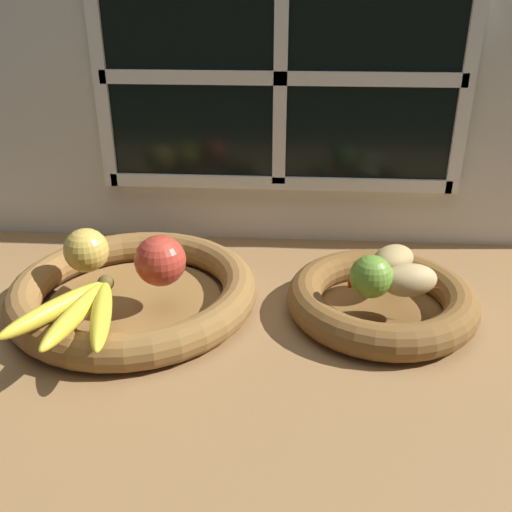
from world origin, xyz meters
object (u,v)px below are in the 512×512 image
Objects in this scene: potato_small at (409,280)px; lime_near at (371,276)px; apple_red_right at (160,261)px; fruit_bowl_left at (134,292)px; apple_golden_left at (86,250)px; chili_pepper at (395,285)px; fruit_bowl_right at (381,300)px; potato_back at (393,259)px; banana_bunch_front at (79,311)px.

potato_small is 1.34× the size of lime_near.
lime_near is at bearing -2.91° from apple_red_right.
fruit_bowl_left is 6.20× the size of lime_near.
apple_red_right is 1.11× the size of apple_golden_left.
apple_golden_left is at bearing -179.54° from chili_pepper.
fruit_bowl_left is 38.14cm from fruit_bowl_right.
apple_red_right reaches higher than apple_golden_left.
apple_golden_left is 47.41cm from potato_back.
lime_near reaches higher than potato_back.
apple_golden_left is at bearing -176.64° from potato_back.
lime_near reaches higher than banana_bunch_front.
potato_back is at bearing 3.36° from apple_golden_left.
apple_red_right is 0.41× the size of banana_bunch_front.
apple_golden_left reaches higher than lime_near.
apple_golden_left is 46.89cm from chili_pepper.
lime_near is (42.96, -5.08, -0.35)cm from apple_golden_left.
apple_red_right is at bearing 50.84° from banana_bunch_front.
fruit_bowl_right is 6.72cm from potato_back.
banana_bunch_front is (-3.65, -12.88, 4.16)cm from fruit_bowl_left.
apple_red_right is 12.88cm from apple_golden_left.
apple_golden_left is at bearing 104.25° from banana_bunch_front.
fruit_bowl_left is 5.57× the size of apple_golden_left.
apple_golden_left is (-7.27, 1.40, 6.28)cm from fruit_bowl_left.
fruit_bowl_left is 8.65cm from apple_red_right.
chili_pepper reaches higher than fruit_bowl_right.
potato_back reaches higher than chili_pepper.
apple_golden_left is at bearing 178.23° from fruit_bowl_right.
chili_pepper is (43.07, 10.82, -0.31)cm from banana_bunch_front.
apple_golden_left is at bearing 169.09° from fruit_bowl_left.
apple_red_right is at bearing 177.09° from lime_near.
banana_bunch_front is at bearing -158.67° from potato_back.
potato_small reaches higher than banana_bunch_front.
apple_golden_left is (-12.39, 3.53, -0.36)cm from apple_red_right.
banana_bunch_front is at bearing -166.83° from lime_near.
apple_red_right reaches higher than fruit_bowl_right.
potato_back is 9.04cm from lime_near.
potato_small is 1.06× the size of potato_back.
chili_pepper is (-0.61, -6.24, -1.09)cm from potato_back.
apple_red_right reaches higher than fruit_bowl_left.
fruit_bowl_right is 33.75cm from apple_red_right.
lime_near is (-5.49, -0.64, 0.73)cm from potato_small.
banana_bunch_front is at bearing -75.75° from apple_golden_left.
apple_red_right is 30.62cm from lime_near.
apple_golden_left reaches higher than potato_small.
lime_near is at bearing -151.90° from chili_pepper.
apple_golden_left is at bearing 174.76° from potato_small.
lime_near is at bearing -6.75° from apple_golden_left.
fruit_bowl_left is 14.02cm from banana_bunch_front.
chili_pepper is at bearing 14.10° from banana_bunch_front.
apple_red_right reaches higher than lime_near.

